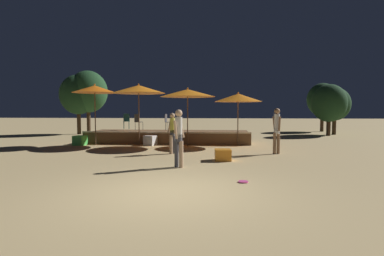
{
  "coord_description": "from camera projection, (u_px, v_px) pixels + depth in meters",
  "views": [
    {
      "loc": [
        1.08,
        -6.38,
        1.79
      ],
      "look_at": [
        0.0,
        5.94,
        1.05
      ],
      "focal_mm": 28.0,
      "sensor_mm": 36.0,
      "label": 1
    }
  ],
  "objects": [
    {
      "name": "bistro_chair_2",
      "position": [
        126.0,
        120.0,
        17.94
      ],
      "size": [
        0.42,
        0.42,
        0.9
      ],
      "rotation": [
        0.0,
        0.0,
        0.25
      ],
      "color": "#1E4C47",
      "rests_on": "wooden_deck"
    },
    {
      "name": "ground_plane",
      "position": [
        168.0,
        192.0,
        6.55
      ],
      "size": [
        120.0,
        120.0,
        0.0
      ],
      "primitive_type": "plane",
      "color": "tan"
    },
    {
      "name": "patio_umbrella_1",
      "position": [
        95.0,
        89.0,
        15.15
      ],
      "size": [
        2.22,
        2.22,
        3.12
      ],
      "color": "brown",
      "rests_on": "ground"
    },
    {
      "name": "patio_umbrella_0",
      "position": [
        188.0,
        93.0,
        14.69
      ],
      "size": [
        2.73,
        2.73,
        2.9
      ],
      "color": "brown",
      "rests_on": "ground"
    },
    {
      "name": "patio_umbrella_2",
      "position": [
        238.0,
        98.0,
        14.91
      ],
      "size": [
        2.37,
        2.37,
        2.7
      ],
      "color": "brown",
      "rests_on": "ground"
    },
    {
      "name": "person_0",
      "position": [
        179.0,
        135.0,
        9.32
      ],
      "size": [
        0.32,
        0.54,
        1.81
      ],
      "rotation": [
        0.0,
        0.0,
        5.83
      ],
      "color": "#3F3F47",
      "rests_on": "ground"
    },
    {
      "name": "person_1",
      "position": [
        277.0,
        128.0,
        12.2
      ],
      "size": [
        0.3,
        0.51,
        1.87
      ],
      "rotation": [
        0.0,
        0.0,
        0.43
      ],
      "color": "#997051",
      "rests_on": "ground"
    },
    {
      "name": "background_tree_0",
      "position": [
        78.0,
        95.0,
        22.31
      ],
      "size": [
        2.69,
        2.69,
        4.43
      ],
      "color": "#3D2B1C",
      "rests_on": "ground"
    },
    {
      "name": "wooden_deck",
      "position": [
        169.0,
        137.0,
        16.85
      ],
      "size": [
        8.85,
        2.77,
        0.68
      ],
      "color": "brown",
      "rests_on": "ground"
    },
    {
      "name": "person_2",
      "position": [
        172.0,
        132.0,
        12.26
      ],
      "size": [
        0.46,
        0.36,
        1.68
      ],
      "rotation": [
        0.0,
        0.0,
        4.08
      ],
      "color": "#3F3F47",
      "rests_on": "ground"
    },
    {
      "name": "cube_seat_0",
      "position": [
        223.0,
        155.0,
        10.64
      ],
      "size": [
        0.6,
        0.6,
        0.4
      ],
      "rotation": [
        0.0,
        0.0,
        0.06
      ],
      "color": "orange",
      "rests_on": "ground"
    },
    {
      "name": "bistro_chair_1",
      "position": [
        167.0,
        120.0,
        16.61
      ],
      "size": [
        0.41,
        0.4,
        0.9
      ],
      "rotation": [
        0.0,
        0.0,
        1.45
      ],
      "color": "#47474C",
      "rests_on": "wooden_deck"
    },
    {
      "name": "background_tree_2",
      "position": [
        329.0,
        103.0,
        20.88
      ],
      "size": [
        2.39,
        2.39,
        3.6
      ],
      "color": "#3D2B1C",
      "rests_on": "ground"
    },
    {
      "name": "background_tree_1",
      "position": [
        88.0,
        92.0,
        22.51
      ],
      "size": [
        2.86,
        2.86,
        4.76
      ],
      "color": "#3D2B1C",
      "rests_on": "ground"
    },
    {
      "name": "background_tree_3",
      "position": [
        322.0,
        100.0,
        24.99
      ],
      "size": [
        2.5,
        2.5,
        4.05
      ],
      "color": "#3D2B1C",
      "rests_on": "ground"
    },
    {
      "name": "frisbee_disc",
      "position": [
        243.0,
        182.0,
        7.41
      ],
      "size": [
        0.24,
        0.24,
        0.03
      ],
      "color": "#E54C99",
      "rests_on": "ground"
    },
    {
      "name": "cube_seat_1",
      "position": [
        150.0,
        140.0,
        15.29
      ],
      "size": [
        0.67,
        0.67,
        0.49
      ],
      "rotation": [
        0.0,
        0.0,
        -0.32
      ],
      "color": "white",
      "rests_on": "ground"
    },
    {
      "name": "patio_umbrella_3",
      "position": [
        139.0,
        89.0,
        15.22
      ],
      "size": [
        2.71,
        2.71,
        3.14
      ],
      "color": "brown",
      "rests_on": "ground"
    },
    {
      "name": "cube_seat_2",
      "position": [
        80.0,
        140.0,
        15.27
      ],
      "size": [
        0.63,
        0.63,
        0.49
      ],
      "rotation": [
        0.0,
        0.0,
        -0.15
      ],
      "color": "#4CC651",
      "rests_on": "ground"
    },
    {
      "name": "bistro_chair_0",
      "position": [
        138.0,
        120.0,
        16.7
      ],
      "size": [
        0.47,
        0.47,
        0.9
      ],
      "rotation": [
        0.0,
        0.0,
        2.55
      ],
      "color": "#2D3338",
      "rests_on": "wooden_deck"
    },
    {
      "name": "background_tree_4",
      "position": [
        335.0,
        104.0,
        21.83
      ],
      "size": [
        2.19,
        2.19,
        3.45
      ],
      "color": "#3D2B1C",
      "rests_on": "ground"
    }
  ]
}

